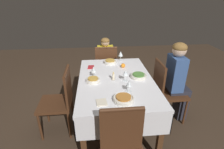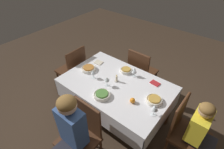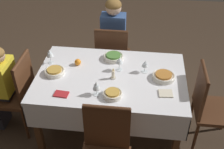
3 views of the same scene
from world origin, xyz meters
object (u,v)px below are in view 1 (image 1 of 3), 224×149
(chair_north, at_px, (166,89))
(napkin_spare_side, at_px, (91,67))
(wine_glass_south, at_px, (94,70))
(bowl_west, at_px, (110,62))
(wine_glass_east, at_px, (129,84))
(candle_centerpiece, at_px, (113,77))
(wine_glass_west, at_px, (121,54))
(orange_fruit, at_px, (123,65))
(dining_table, at_px, (116,85))
(chair_west, at_px, (106,66))
(person_adult_denim, at_px, (178,78))
(napkin_red_folded, at_px, (102,102))
(chair_south, at_px, (60,99))
(bowl_south, at_px, (93,80))
(wine_glass_north, at_px, (125,73))
(bowl_east, at_px, (123,99))
(person_child_yellow, at_px, (105,60))
(bowl_north, at_px, (139,76))

(chair_north, height_order, napkin_spare_side, chair_north)
(wine_glass_south, bearing_deg, chair_north, 88.77)
(bowl_west, relative_size, wine_glass_south, 1.36)
(wine_glass_east, distance_m, candle_centerpiece, 0.34)
(wine_glass_west, relative_size, orange_fruit, 2.45)
(chair_north, relative_size, wine_glass_west, 5.71)
(dining_table, relative_size, chair_west, 1.59)
(wine_glass_east, bearing_deg, person_adult_denim, 116.94)
(wine_glass_west, distance_m, wine_glass_east, 1.00)
(wine_glass_south, height_order, napkin_red_folded, wine_glass_south)
(chair_south, distance_m, wine_glass_west, 1.21)
(bowl_south, height_order, napkin_spare_side, bowl_south)
(chair_west, bearing_deg, orange_fruit, 109.32)
(wine_glass_north, bearing_deg, bowl_east, -11.86)
(person_child_yellow, height_order, bowl_east, person_child_yellow)
(person_child_yellow, height_order, wine_glass_north, person_child_yellow)
(chair_north, bearing_deg, napkin_spare_side, 72.43)
(chair_north, height_order, bowl_north, chair_north)
(person_child_yellow, height_order, napkin_spare_side, person_child_yellow)
(bowl_north, bearing_deg, person_adult_denim, 96.03)
(dining_table, distance_m, wine_glass_east, 0.40)
(chair_west, xyz_separation_m, person_child_yellow, (-0.17, -0.00, 0.06))
(person_adult_denim, relative_size, wine_glass_south, 8.12)
(chair_south, distance_m, bowl_south, 0.52)
(chair_north, xyz_separation_m, napkin_red_folded, (0.61, -0.97, 0.25))
(bowl_south, distance_m, napkin_red_folded, 0.49)
(candle_centerpiece, bearing_deg, person_adult_denim, 96.09)
(chair_south, bearing_deg, bowl_north, 92.81)
(orange_fruit, height_order, napkin_spare_side, orange_fruit)
(bowl_west, bearing_deg, candle_centerpiece, -0.94)
(person_adult_denim, height_order, napkin_red_folded, person_adult_denim)
(chair_north, distance_m, wine_glass_west, 0.91)
(candle_centerpiece, bearing_deg, bowl_east, 6.60)
(person_child_yellow, distance_m, orange_fruit, 0.87)
(candle_centerpiece, bearing_deg, person_child_yellow, -178.45)
(dining_table, distance_m, napkin_spare_side, 0.54)
(wine_glass_south, distance_m, napkin_spare_side, 0.34)
(napkin_spare_side, bearing_deg, orange_fruit, 84.29)
(person_child_yellow, height_order, candle_centerpiece, person_child_yellow)
(person_adult_denim, bearing_deg, dining_table, 94.54)
(chair_west, xyz_separation_m, wine_glass_north, (1.08, 0.18, 0.35))
(wine_glass_east, bearing_deg, bowl_west, -171.32)
(dining_table, relative_size, wine_glass_south, 10.02)
(bowl_east, bearing_deg, wine_glass_north, 168.14)
(person_adult_denim, xyz_separation_m, napkin_red_folded, (0.61, -1.12, 0.08))
(chair_west, relative_size, bowl_east, 4.18)
(wine_glass_south, bearing_deg, bowl_north, 81.90)
(wine_glass_south, height_order, wine_glass_east, wine_glass_south)
(person_adult_denim, bearing_deg, chair_north, 90.00)
(bowl_east, bearing_deg, wine_glass_west, 173.35)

